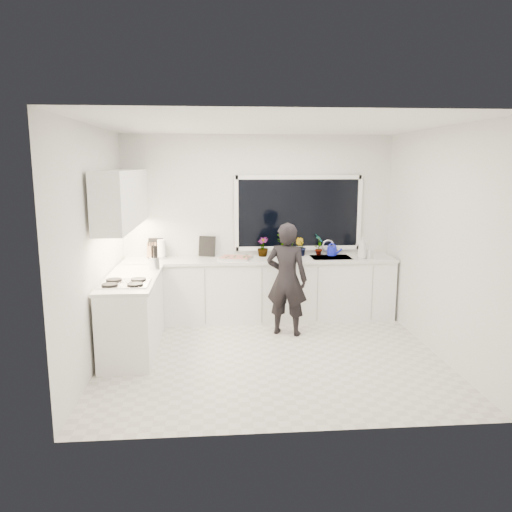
{
  "coord_description": "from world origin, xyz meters",
  "views": [
    {
      "loc": [
        -0.64,
        -5.65,
        2.27
      ],
      "look_at": [
        -0.14,
        0.4,
        1.15
      ],
      "focal_mm": 35.0,
      "sensor_mm": 36.0,
      "label": 1
    }
  ],
  "objects": [
    {
      "name": "countertop_left",
      "position": [
        -1.67,
        0.35,
        0.9
      ],
      "size": [
        0.62,
        1.6,
        0.04
      ],
      "primitive_type": "cube",
      "color": "silver",
      "rests_on": "base_cabinets_left"
    },
    {
      "name": "countertop_back",
      "position": [
        0.0,
        1.44,
        0.9
      ],
      "size": [
        3.94,
        0.62,
        0.04
      ],
      "primitive_type": "cube",
      "color": "silver",
      "rests_on": "base_cabinets_back"
    },
    {
      "name": "person",
      "position": [
        0.3,
        0.77,
        0.76
      ],
      "size": [
        0.65,
        0.54,
        1.52
      ],
      "primitive_type": "imported",
      "rotation": [
        0.0,
        0.0,
        2.77
      ],
      "color": "black",
      "rests_on": "floor"
    },
    {
      "name": "wall_left",
      "position": [
        -2.01,
        0.0,
        1.35
      ],
      "size": [
        0.02,
        3.5,
        2.7
      ],
      "primitive_type": "cube",
      "color": "white",
      "rests_on": "ground"
    },
    {
      "name": "faucet",
      "position": [
        1.05,
        1.65,
        1.03
      ],
      "size": [
        0.03,
        0.03,
        0.22
      ],
      "primitive_type": "cylinder",
      "color": "silver",
      "rests_on": "countertop_back"
    },
    {
      "name": "picture_frame_large",
      "position": [
        -1.53,
        1.69,
        1.06
      ],
      "size": [
        0.22,
        0.06,
        0.28
      ],
      "primitive_type": "cube",
      "rotation": [
        0.0,
        0.0,
        -0.18
      ],
      "color": "black",
      "rests_on": "countertop_back"
    },
    {
      "name": "pizza",
      "position": [
        -0.35,
        1.42,
        0.95
      ],
      "size": [
        0.48,
        0.41,
        0.01
      ],
      "primitive_type": "cube",
      "rotation": [
        0.0,
        0.0,
        -0.33
      ],
      "color": "red",
      "rests_on": "pizza_tray"
    },
    {
      "name": "sink",
      "position": [
        1.05,
        1.45,
        0.87
      ],
      "size": [
        0.58,
        0.42,
        0.14
      ],
      "primitive_type": "cube",
      "color": "silver",
      "rests_on": "countertop_back"
    },
    {
      "name": "utensil_crock",
      "position": [
        -1.44,
        0.8,
        1.0
      ],
      "size": [
        0.16,
        0.16,
        0.16
      ],
      "primitive_type": "cylinder",
      "rotation": [
        0.0,
        0.0,
        -0.3
      ],
      "color": "silver",
      "rests_on": "countertop_left"
    },
    {
      "name": "stovetop",
      "position": [
        -1.69,
        -0.0,
        0.94
      ],
      "size": [
        0.56,
        0.48,
        0.03
      ],
      "primitive_type": "cube",
      "color": "black",
      "rests_on": "countertop_left"
    },
    {
      "name": "watering_can",
      "position": [
        1.1,
        1.61,
        0.98
      ],
      "size": [
        0.17,
        0.17,
        0.13
      ],
      "primitive_type": "cylinder",
      "rotation": [
        0.0,
        0.0,
        0.26
      ],
      "color": "#161ED3",
      "rests_on": "countertop_back"
    },
    {
      "name": "wall_right",
      "position": [
        2.01,
        0.0,
        1.35
      ],
      "size": [
        0.02,
        3.5,
        2.7
      ],
      "primitive_type": "cube",
      "color": "white",
      "rests_on": "ground"
    },
    {
      "name": "picture_frame_small",
      "position": [
        -0.77,
        1.69,
        1.07
      ],
      "size": [
        0.24,
        0.09,
        0.3
      ],
      "primitive_type": "cube",
      "rotation": [
        0.0,
        0.0,
        -0.3
      ],
      "color": "black",
      "rests_on": "countertop_back"
    },
    {
      "name": "pizza_tray",
      "position": [
        -0.35,
        1.42,
        0.94
      ],
      "size": [
        0.53,
        0.46,
        0.03
      ],
      "primitive_type": "cube",
      "rotation": [
        0.0,
        0.0,
        -0.33
      ],
      "color": "silver",
      "rests_on": "countertop_back"
    },
    {
      "name": "wall_back",
      "position": [
        0.0,
        1.76,
        1.35
      ],
      "size": [
        4.0,
        0.02,
        2.7
      ],
      "primitive_type": "cube",
      "color": "white",
      "rests_on": "ground"
    },
    {
      "name": "upper_cabinets",
      "position": [
        -1.79,
        0.7,
        1.85
      ],
      "size": [
        0.34,
        2.1,
        0.7
      ],
      "primitive_type": "cube",
      "color": "white",
      "rests_on": "wall_left"
    },
    {
      "name": "base_cabinets_back",
      "position": [
        0.0,
        1.45,
        0.44
      ],
      "size": [
        3.92,
        0.58,
        0.88
      ],
      "primitive_type": "cube",
      "color": "white",
      "rests_on": "floor"
    },
    {
      "name": "paper_towel_roll",
      "position": [
        -1.43,
        1.55,
        1.05
      ],
      "size": [
        0.14,
        0.14,
        0.26
      ],
      "primitive_type": "cylinder",
      "rotation": [
        0.0,
        0.0,
        -0.32
      ],
      "color": "white",
      "rests_on": "countertop_back"
    },
    {
      "name": "floor",
      "position": [
        0.0,
        0.0,
        -0.01
      ],
      "size": [
        4.0,
        3.5,
        0.02
      ],
      "primitive_type": "cube",
      "color": "beige",
      "rests_on": "ground"
    },
    {
      "name": "ceiling",
      "position": [
        0.0,
        0.0,
        2.71
      ],
      "size": [
        4.0,
        3.5,
        0.02
      ],
      "primitive_type": "cube",
      "color": "white",
      "rests_on": "wall_back"
    },
    {
      "name": "window",
      "position": [
        0.6,
        1.73,
        1.55
      ],
      "size": [
        1.8,
        0.02,
        1.0
      ],
      "primitive_type": "cube",
      "color": "black",
      "rests_on": "wall_back"
    },
    {
      "name": "knife_block",
      "position": [
        -1.57,
        1.59,
        1.03
      ],
      "size": [
        0.14,
        0.11,
        0.22
      ],
      "primitive_type": "cube",
      "rotation": [
        0.0,
        0.0,
        0.07
      ],
      "color": "#9D6449",
      "rests_on": "countertop_back"
    },
    {
      "name": "herb_plants",
      "position": [
        0.45,
        1.61,
        1.07
      ],
      "size": [
        1.04,
        0.3,
        0.33
      ],
      "color": "#26662D",
      "rests_on": "countertop_back"
    },
    {
      "name": "soap_bottles",
      "position": [
        1.5,
        1.3,
        1.07
      ],
      "size": [
        0.26,
        0.17,
        0.32
      ],
      "color": "#D8BF66",
      "rests_on": "countertop_back"
    },
    {
      "name": "base_cabinets_left",
      "position": [
        -1.67,
        0.35,
        0.44
      ],
      "size": [
        0.58,
        1.6,
        0.88
      ],
      "primitive_type": "cube",
      "color": "white",
      "rests_on": "floor"
    }
  ]
}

